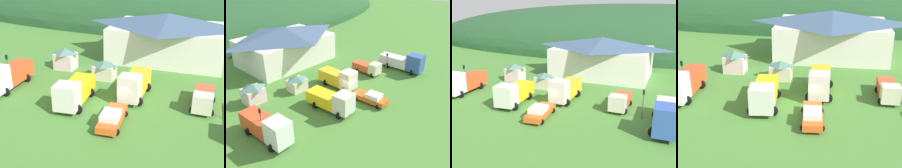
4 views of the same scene
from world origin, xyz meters
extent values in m
plane|color=#477F33|center=(0.00, 0.00, 0.00)|extent=(200.00, 200.00, 0.00)
ellipsoid|color=#234C28|center=(0.00, 59.15, 0.00)|extent=(155.16, 60.00, 26.57)
cube|color=white|center=(2.21, 18.72, 2.70)|extent=(17.29, 11.66, 5.40)
pyramid|color=#3D5675|center=(2.21, 18.72, 6.35)|extent=(18.68, 12.59, 1.89)
cube|color=beige|center=(-4.24, 7.36, 0.95)|extent=(2.83, 2.23, 1.90)
pyramid|color=#4C7A6B|center=(-4.24, 7.36, 2.23)|extent=(3.06, 2.41, 0.67)
cube|color=beige|center=(-11.04, 9.20, 1.17)|extent=(2.91, 2.42, 2.33)
pyramid|color=#4C7A6B|center=(-11.04, 9.20, 2.74)|extent=(3.14, 2.62, 0.82)
cube|color=white|center=(-14.38, -1.80, 2.06)|extent=(2.41, 2.70, 3.03)
cube|color=black|center=(-14.38, -1.93, 2.73)|extent=(1.32, 2.13, 0.97)
cube|color=#E04C23|center=(-14.53, 2.04, 1.58)|extent=(2.51, 5.16, 2.06)
cylinder|color=black|center=(-13.38, -1.76, 0.55)|extent=(1.10, 0.30, 1.10)
cylinder|color=black|center=(-13.56, 2.84, 0.55)|extent=(1.10, 0.30, 1.10)
cylinder|color=black|center=(-15.57, 2.76, 0.55)|extent=(1.10, 0.30, 1.10)
cube|color=silver|center=(-4.51, -3.03, 1.93)|extent=(2.64, 2.42, 2.75)
cube|color=black|center=(-4.50, -3.14, 2.53)|extent=(1.46, 1.88, 0.88)
cube|color=yellow|center=(-4.81, 0.54, 1.43)|extent=(2.87, 5.14, 1.76)
cylinder|color=black|center=(-3.43, -2.94, 0.55)|extent=(1.10, 0.30, 1.10)
cylinder|color=black|center=(-5.59, -3.12, 0.55)|extent=(1.10, 0.30, 1.10)
cylinder|color=black|center=(-3.80, 1.37, 0.55)|extent=(1.10, 0.30, 1.10)
cylinder|color=black|center=(-5.95, 1.19, 0.55)|extent=(1.10, 0.30, 1.10)
cube|color=silver|center=(1.15, 0.97, 2.03)|extent=(2.31, 2.00, 2.96)
cube|color=black|center=(1.15, 0.87, 2.68)|extent=(1.24, 1.60, 0.95)
cube|color=gold|center=(1.15, 4.40, 1.54)|extent=(2.31, 4.86, 1.97)
cylinder|color=black|center=(2.16, 0.97, 0.55)|extent=(1.10, 0.30, 1.10)
cylinder|color=black|center=(0.15, 0.97, 0.55)|extent=(1.10, 0.30, 1.10)
cylinder|color=black|center=(2.15, 5.13, 0.55)|extent=(1.10, 0.30, 1.10)
cylinder|color=black|center=(0.14, 5.13, 0.55)|extent=(1.10, 0.30, 1.10)
cube|color=beige|center=(8.97, 1.22, 1.38)|extent=(2.06, 1.68, 1.96)
cube|color=black|center=(8.97, 1.14, 1.81)|extent=(1.12, 1.34, 0.63)
cube|color=#DB512D|center=(9.00, 3.93, 1.05)|extent=(2.08, 3.79, 1.30)
cylinder|color=black|center=(9.84, 1.21, 0.40)|extent=(0.80, 0.30, 0.80)
cylinder|color=black|center=(8.10, 1.23, 0.40)|extent=(0.80, 0.30, 0.80)
cylinder|color=black|center=(9.88, 4.49, 0.40)|extent=(0.80, 0.30, 0.80)
cylinder|color=black|center=(8.13, 4.51, 0.40)|extent=(0.80, 0.30, 0.80)
cube|color=#3356AD|center=(14.79, -3.70, 2.06)|extent=(2.38, 2.83, 3.02)
cube|color=black|center=(14.79, -3.83, 2.72)|extent=(1.29, 2.25, 0.97)
cube|color=silver|center=(14.70, 0.55, 1.44)|extent=(2.44, 5.76, 1.79)
cylinder|color=black|center=(15.80, -3.67, 0.55)|extent=(1.10, 0.30, 1.10)
cylinder|color=black|center=(13.78, -3.72, 0.55)|extent=(1.10, 0.30, 1.10)
cylinder|color=black|center=(15.69, 1.42, 0.55)|extent=(1.10, 0.30, 1.10)
cylinder|color=black|center=(13.67, 1.38, 0.55)|extent=(1.10, 0.30, 1.10)
cube|color=#E5591E|center=(0.75, -3.68, 0.69)|extent=(2.31, 5.45, 0.70)
cube|color=silver|center=(0.79, -4.31, 1.35)|extent=(1.93, 2.25, 0.62)
cylinder|color=black|center=(1.72, -5.42, 0.34)|extent=(0.68, 0.24, 0.68)
cylinder|color=black|center=(0.03, -5.54, 0.34)|extent=(0.68, 0.24, 0.68)
cylinder|color=black|center=(1.47, -1.81, 0.34)|extent=(0.68, 0.24, 0.68)
cylinder|color=black|center=(-0.23, -1.93, 0.34)|extent=(0.68, 0.24, 0.68)
cylinder|color=#4C4C51|center=(-14.77, 0.94, 1.83)|extent=(0.12, 0.12, 3.65)
cube|color=black|center=(-14.77, 0.94, 3.93)|extent=(0.20, 0.24, 0.55)
sphere|color=yellow|center=(-14.77, 1.07, 3.93)|extent=(0.14, 0.14, 0.14)
cylinder|color=#4C4C51|center=(12.07, 0.73, 1.53)|extent=(0.12, 0.12, 3.06)
cube|color=black|center=(12.07, 0.73, 3.34)|extent=(0.20, 0.24, 0.55)
sphere|color=red|center=(12.07, 0.86, 3.34)|extent=(0.14, 0.14, 0.14)
cone|color=orange|center=(-4.59, 2.08, 0.00)|extent=(0.36, 0.36, 0.57)
camera|label=1|loc=(9.21, -28.06, 15.52)|focal=47.97mm
camera|label=2|loc=(-26.36, -21.86, 19.83)|focal=39.91mm
camera|label=3|loc=(15.17, -30.75, 13.25)|focal=43.84mm
camera|label=4|loc=(2.28, -31.93, 16.03)|focal=51.30mm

